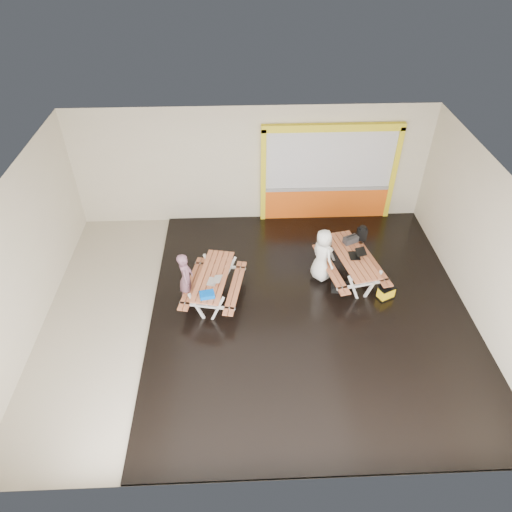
{
  "coord_description": "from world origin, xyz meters",
  "views": [
    {
      "loc": [
        -0.35,
        -7.73,
        7.97
      ],
      "look_at": [
        0.0,
        0.9,
        1.0
      ],
      "focal_mm": 32.49,
      "sensor_mm": 36.0,
      "label": 1
    }
  ],
  "objects_px": {
    "picnic_table_left": "(214,281)",
    "picnic_table_right": "(351,261)",
    "laptop_left": "(214,281)",
    "person_right": "(322,255)",
    "person_left": "(186,278)",
    "toolbox": "(351,240)",
    "dark_case": "(340,287)",
    "laptop_right": "(357,254)",
    "backpack": "(362,233)",
    "blue_pouch": "(207,295)",
    "fluke_bag": "(386,293)"
  },
  "relations": [
    {
      "from": "laptop_right",
      "to": "backpack",
      "type": "xyz_separation_m",
      "value": [
        0.38,
        1.02,
        -0.12
      ]
    },
    {
      "from": "picnic_table_left",
      "to": "fluke_bag",
      "type": "xyz_separation_m",
      "value": [
        4.17,
        -0.18,
        -0.37
      ]
    },
    {
      "from": "person_right",
      "to": "toolbox",
      "type": "xyz_separation_m",
      "value": [
        0.81,
        0.52,
        0.05
      ]
    },
    {
      "from": "blue_pouch",
      "to": "picnic_table_right",
      "type": "bearing_deg",
      "value": 20.1
    },
    {
      "from": "picnic_table_left",
      "to": "blue_pouch",
      "type": "height_order",
      "value": "blue_pouch"
    },
    {
      "from": "picnic_table_left",
      "to": "person_left",
      "type": "bearing_deg",
      "value": -170.35
    },
    {
      "from": "toolbox",
      "to": "backpack",
      "type": "height_order",
      "value": "toolbox"
    },
    {
      "from": "picnic_table_left",
      "to": "laptop_left",
      "type": "distance_m",
      "value": 0.33
    },
    {
      "from": "laptop_right",
      "to": "blue_pouch",
      "type": "bearing_deg",
      "value": -160.99
    },
    {
      "from": "toolbox",
      "to": "backpack",
      "type": "bearing_deg",
      "value": 48.2
    },
    {
      "from": "picnic_table_right",
      "to": "backpack",
      "type": "height_order",
      "value": "backpack"
    },
    {
      "from": "backpack",
      "to": "picnic_table_right",
      "type": "bearing_deg",
      "value": -115.41
    },
    {
      "from": "person_right",
      "to": "backpack",
      "type": "xyz_separation_m",
      "value": [
        1.22,
        0.99,
        -0.1
      ]
    },
    {
      "from": "picnic_table_left",
      "to": "person_right",
      "type": "distance_m",
      "value": 2.75
    },
    {
      "from": "picnic_table_right",
      "to": "backpack",
      "type": "xyz_separation_m",
      "value": [
        0.46,
        0.98,
        0.12
      ]
    },
    {
      "from": "person_right",
      "to": "dark_case",
      "type": "xyz_separation_m",
      "value": [
        0.44,
        -0.43,
        -0.7
      ]
    },
    {
      "from": "laptop_right",
      "to": "dark_case",
      "type": "xyz_separation_m",
      "value": [
        -0.4,
        -0.4,
        -0.72
      ]
    },
    {
      "from": "backpack",
      "to": "dark_case",
      "type": "distance_m",
      "value": 1.73
    },
    {
      "from": "laptop_right",
      "to": "picnic_table_left",
      "type": "bearing_deg",
      "value": -171.18
    },
    {
      "from": "toolbox",
      "to": "blue_pouch",
      "type": "bearing_deg",
      "value": -153.26
    },
    {
      "from": "person_left",
      "to": "laptop_right",
      "type": "xyz_separation_m",
      "value": [
        4.15,
        0.65,
        0.05
      ]
    },
    {
      "from": "person_left",
      "to": "backpack",
      "type": "height_order",
      "value": "person_left"
    },
    {
      "from": "picnic_table_left",
      "to": "dark_case",
      "type": "distance_m",
      "value": 3.15
    },
    {
      "from": "dark_case",
      "to": "person_right",
      "type": "bearing_deg",
      "value": 135.44
    },
    {
      "from": "person_right",
      "to": "dark_case",
      "type": "distance_m",
      "value": 0.93
    },
    {
      "from": "fluke_bag",
      "to": "dark_case",
      "type": "bearing_deg",
      "value": 162.61
    },
    {
      "from": "blue_pouch",
      "to": "dark_case",
      "type": "distance_m",
      "value": 3.41
    },
    {
      "from": "picnic_table_left",
      "to": "fluke_bag",
      "type": "height_order",
      "value": "picnic_table_left"
    },
    {
      "from": "person_left",
      "to": "person_right",
      "type": "distance_m",
      "value": 3.38
    },
    {
      "from": "picnic_table_left",
      "to": "picnic_table_right",
      "type": "height_order",
      "value": "picnic_table_right"
    },
    {
      "from": "blue_pouch",
      "to": "person_right",
      "type": "bearing_deg",
      "value": 24.79
    },
    {
      "from": "dark_case",
      "to": "picnic_table_right",
      "type": "bearing_deg",
      "value": 54.65
    },
    {
      "from": "blue_pouch",
      "to": "laptop_left",
      "type": "bearing_deg",
      "value": 72.92
    },
    {
      "from": "fluke_bag",
      "to": "person_right",
      "type": "bearing_deg",
      "value": 152.93
    },
    {
      "from": "backpack",
      "to": "dark_case",
      "type": "relative_size",
      "value": 1.0
    },
    {
      "from": "person_left",
      "to": "toolbox",
      "type": "xyz_separation_m",
      "value": [
        4.11,
        1.21,
        0.09
      ]
    },
    {
      "from": "picnic_table_right",
      "to": "person_left",
      "type": "xyz_separation_m",
      "value": [
        -4.06,
        -0.7,
        0.18
      ]
    },
    {
      "from": "person_right",
      "to": "laptop_left",
      "type": "distance_m",
      "value": 2.77
    },
    {
      "from": "person_right",
      "to": "laptop_left",
      "type": "xyz_separation_m",
      "value": [
        -2.64,
        -0.82,
        -0.02
      ]
    },
    {
      "from": "picnic_table_right",
      "to": "laptop_left",
      "type": "distance_m",
      "value": 3.51
    },
    {
      "from": "laptop_right",
      "to": "toolbox",
      "type": "xyz_separation_m",
      "value": [
        -0.04,
        0.56,
        0.03
      ]
    },
    {
      "from": "person_right",
      "to": "fluke_bag",
      "type": "height_order",
      "value": "person_right"
    },
    {
      "from": "picnic_table_right",
      "to": "laptop_right",
      "type": "xyz_separation_m",
      "value": [
        0.09,
        -0.05,
        0.24
      ]
    },
    {
      "from": "toolbox",
      "to": "dark_case",
      "type": "bearing_deg",
      "value": -110.86
    },
    {
      "from": "person_left",
      "to": "laptop_right",
      "type": "bearing_deg",
      "value": -82.48
    },
    {
      "from": "picnic_table_right",
      "to": "laptop_right",
      "type": "distance_m",
      "value": 0.26
    },
    {
      "from": "toolbox",
      "to": "fluke_bag",
      "type": "bearing_deg",
      "value": -61.78
    },
    {
      "from": "picnic_table_right",
      "to": "person_right",
      "type": "height_order",
      "value": "person_right"
    },
    {
      "from": "person_right",
      "to": "blue_pouch",
      "type": "distance_m",
      "value": 3.07
    },
    {
      "from": "dark_case",
      "to": "backpack",
      "type": "bearing_deg",
      "value": 61.26
    }
  ]
}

